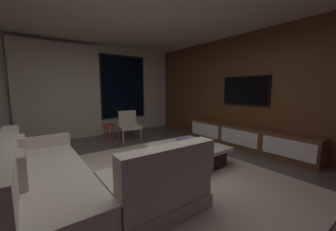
% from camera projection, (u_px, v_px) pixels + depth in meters
% --- Properties ---
extents(floor, '(9.20, 9.20, 0.00)m').
position_uv_depth(floor, '(142.00, 182.00, 2.96)').
color(floor, '#564C44').
extents(back_wall_with_window, '(6.60, 0.30, 2.70)m').
position_uv_depth(back_wall_with_window, '(78.00, 91.00, 5.64)').
color(back_wall_with_window, beige).
rests_on(back_wall_with_window, floor).
extents(media_wall, '(0.12, 7.80, 2.70)m').
position_uv_depth(media_wall, '(257.00, 91.00, 4.57)').
color(media_wall, brown).
rests_on(media_wall, floor).
extents(area_rug, '(3.20, 3.80, 0.01)m').
position_uv_depth(area_rug, '(165.00, 177.00, 3.08)').
color(area_rug, beige).
rests_on(area_rug, floor).
extents(sectional_couch, '(1.98, 2.50, 0.82)m').
position_uv_depth(sectional_couch, '(73.00, 182.00, 2.32)').
color(sectional_couch, '#B1A997').
rests_on(sectional_couch, floor).
extents(coffee_table, '(1.16, 1.16, 0.36)m').
position_uv_depth(coffee_table, '(187.00, 155.00, 3.61)').
color(coffee_table, black).
rests_on(coffee_table, floor).
extents(book_stack_on_coffee_table, '(0.28, 0.22, 0.08)m').
position_uv_depth(book_stack_on_coffee_table, '(184.00, 141.00, 3.73)').
color(book_stack_on_coffee_table, '#3571C1').
rests_on(book_stack_on_coffee_table, coffee_table).
extents(accent_chair_near_window, '(0.63, 0.65, 0.78)m').
position_uv_depth(accent_chair_near_window, '(129.00, 124.00, 5.44)').
color(accent_chair_near_window, '#B2ADA0').
rests_on(accent_chair_near_window, floor).
extents(side_stool, '(0.32, 0.32, 0.46)m').
position_uv_depth(side_stool, '(108.00, 128.00, 5.19)').
color(side_stool, red).
rests_on(side_stool, floor).
extents(media_console, '(0.46, 3.10, 0.52)m').
position_uv_depth(media_console, '(246.00, 138.00, 4.59)').
color(media_console, brown).
rests_on(media_console, floor).
extents(mounted_tv, '(0.05, 1.18, 0.68)m').
position_uv_depth(mounted_tv, '(245.00, 91.00, 4.71)').
color(mounted_tv, black).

